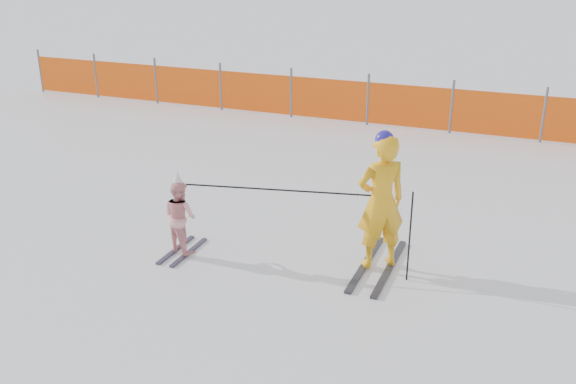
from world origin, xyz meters
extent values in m
plane|color=white|center=(0.00, 0.00, 0.00)|extent=(120.00, 120.00, 0.00)
cube|color=black|center=(1.08, 0.69, 0.02)|extent=(0.09, 1.73, 0.04)
cube|color=black|center=(1.42, 0.69, 0.02)|extent=(0.09, 1.73, 0.04)
imported|color=#FFAF15|center=(1.25, 0.69, 0.97)|extent=(0.81, 0.77, 1.87)
sphere|color=#241A94|center=(1.25, 0.69, 1.83)|extent=(0.25, 0.25, 0.25)
cube|color=black|center=(-1.60, 0.09, 0.01)|extent=(0.09, 0.96, 0.03)
cube|color=black|center=(-1.38, 0.09, 0.01)|extent=(0.09, 0.96, 0.03)
imported|color=pink|center=(-1.49, 0.09, 0.56)|extent=(0.62, 0.55, 1.06)
cone|color=silver|center=(-1.49, 0.09, 1.13)|extent=(0.19, 0.19, 0.24)
cylinder|color=black|center=(1.70, 0.49, 0.63)|extent=(0.02, 0.02, 1.25)
cylinder|color=black|center=(-0.12, 0.39, 1.05)|extent=(2.50, 0.57, 0.02)
cylinder|color=#595960|center=(-10.85, 7.83, 0.62)|extent=(0.06, 0.06, 1.25)
cylinder|color=#595960|center=(-8.85, 7.83, 0.62)|extent=(0.06, 0.06, 1.25)
cylinder|color=#595960|center=(-6.85, 7.83, 0.62)|extent=(0.06, 0.06, 1.25)
cylinder|color=#595960|center=(-4.85, 7.83, 0.62)|extent=(0.06, 0.06, 1.25)
cylinder|color=#595960|center=(-2.85, 7.83, 0.62)|extent=(0.06, 0.06, 1.25)
cylinder|color=#595960|center=(-0.85, 7.83, 0.62)|extent=(0.06, 0.06, 1.25)
cylinder|color=#595960|center=(1.15, 7.83, 0.62)|extent=(0.06, 0.06, 1.25)
cylinder|color=#595960|center=(3.15, 7.83, 0.62)|extent=(0.06, 0.06, 1.25)
cube|color=#FF580D|center=(-2.65, 7.83, 0.55)|extent=(16.40, 0.03, 1.00)
camera|label=1|loc=(3.04, -7.07, 4.19)|focal=40.00mm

